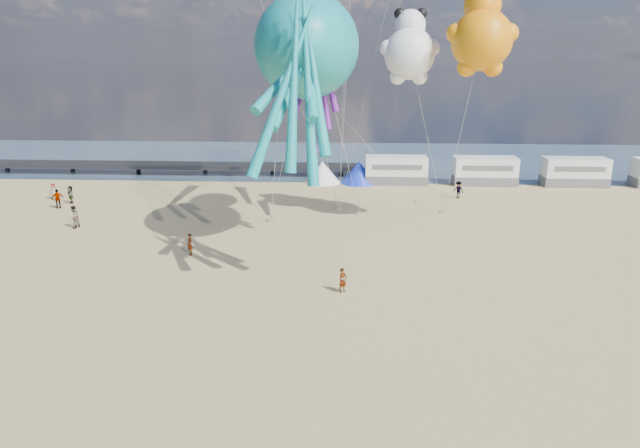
{
  "coord_description": "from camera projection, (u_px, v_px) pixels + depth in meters",
  "views": [
    {
      "loc": [
        0.99,
        -21.2,
        13.38
      ],
      "look_at": [
        -0.45,
        6.0,
        5.33
      ],
      "focal_mm": 32.0,
      "sensor_mm": 36.0,
      "label": 1
    }
  ],
  "objects": [
    {
      "name": "beachgoer_5",
      "position": [
        190.0,
        245.0,
        39.62
      ],
      "size": [
        1.22,
        1.44,
        1.55
      ],
      "primitive_type": "imported",
      "rotation": [
        0.0,
        0.0,
        5.34
      ],
      "color": "#7F6659",
      "rests_on": "ground"
    },
    {
      "name": "sandbag_a",
      "position": [
        271.0,
        220.0,
        47.97
      ],
      "size": [
        0.5,
        0.35,
        0.22
      ],
      "primitive_type": "cube",
      "color": "gray",
      "rests_on": "ground"
    },
    {
      "name": "tent_blue",
      "position": [
        359.0,
        172.0,
        62.01
      ],
      "size": [
        4.0,
        4.0,
        2.4
      ],
      "primitive_type": "cone",
      "color": "#1933CC",
      "rests_on": "ground"
    },
    {
      "name": "ground",
      "position": [
        323.0,
        385.0,
        24.14
      ],
      "size": [
        120.0,
        120.0,
        0.0
      ],
      "primitive_type": "plane",
      "color": "tan",
      "rests_on": "ground"
    },
    {
      "name": "standing_person",
      "position": [
        343.0,
        280.0,
        33.38
      ],
      "size": [
        0.64,
        0.63,
        1.49
      ],
      "primitive_type": "imported",
      "rotation": [
        0.0,
        0.0,
        0.72
      ],
      "color": "tan",
      "rests_on": "ground"
    },
    {
      "name": "pier",
      "position": [
        105.0,
        165.0,
        67.42
      ],
      "size": [
        60.0,
        3.0,
        0.5
      ],
      "primitive_type": "cube",
      "color": "black",
      "rests_on": "ground"
    },
    {
      "name": "sandbag_c",
      "position": [
        443.0,
        211.0,
        50.6
      ],
      "size": [
        0.5,
        0.35,
        0.22
      ],
      "primitive_type": "cube",
      "color": "gray",
      "rests_on": "ground"
    },
    {
      "name": "beachgoer_4",
      "position": [
        70.0,
        195.0,
        53.7
      ],
      "size": [
        0.87,
        1.03,
        1.65
      ],
      "primitive_type": "imported",
      "rotation": [
        0.0,
        0.0,
        5.3
      ],
      "color": "#7F6659",
      "rests_on": "ground"
    },
    {
      "name": "motorhome_1",
      "position": [
        485.0,
        171.0,
        61.24
      ],
      "size": [
        6.6,
        2.5,
        3.0
      ],
      "primitive_type": "cube",
      "color": "silver",
      "rests_on": "ground"
    },
    {
      "name": "water",
      "position": [
        343.0,
        159.0,
        76.81
      ],
      "size": [
        120.0,
        120.0,
        0.0
      ],
      "primitive_type": "plane",
      "color": "#365067",
      "rests_on": "ground"
    },
    {
      "name": "sandbag_b",
      "position": [
        360.0,
        214.0,
        49.87
      ],
      "size": [
        0.5,
        0.35,
        0.22
      ],
      "primitive_type": "cube",
      "color": "gray",
      "rests_on": "ground"
    },
    {
      "name": "kite_panda",
      "position": [
        410.0,
        54.0,
        43.81
      ],
      "size": [
        5.93,
        5.75,
        6.73
      ],
      "primitive_type": null,
      "rotation": [
        0.0,
        0.0,
        0.32
      ],
      "color": "white"
    },
    {
      "name": "tent_white",
      "position": [
        322.0,
        172.0,
        62.21
      ],
      "size": [
        4.0,
        4.0,
        2.4
      ],
      "primitive_type": "cone",
      "color": "white",
      "rests_on": "ground"
    },
    {
      "name": "beachgoer_1",
      "position": [
        74.0,
        217.0,
        45.85
      ],
      "size": [
        0.78,
        1.01,
        1.84
      ],
      "primitive_type": "imported",
      "rotation": [
        0.0,
        0.0,
        4.48
      ],
      "color": "#7F6659",
      "rests_on": "ground"
    },
    {
      "name": "beachgoer_3",
      "position": [
        58.0,
        199.0,
        51.82
      ],
      "size": [
        1.33,
        1.17,
        1.78
      ],
      "primitive_type": "imported",
      "rotation": [
        0.0,
        0.0,
        3.7
      ],
      "color": "#7F6659",
      "rests_on": "ground"
    },
    {
      "name": "sandbag_e",
      "position": [
        339.0,
        208.0,
        51.66
      ],
      "size": [
        0.5,
        0.35,
        0.22
      ],
      "primitive_type": "cube",
      "color": "gray",
      "rests_on": "ground"
    },
    {
      "name": "windsock_right",
      "position": [
        320.0,
        136.0,
        46.59
      ],
      "size": [
        1.15,
        4.68,
        4.63
      ],
      "primitive_type": null,
      "rotation": [
        0.0,
        0.0,
        -0.05
      ],
      "color": "red"
    },
    {
      "name": "motorhome_2",
      "position": [
        575.0,
        172.0,
        60.76
      ],
      "size": [
        6.6,
        2.5,
        3.0
      ],
      "primitive_type": "cube",
      "color": "silver",
      "rests_on": "ground"
    },
    {
      "name": "windsock_left",
      "position": [
        285.0,
        30.0,
        44.67
      ],
      "size": [
        3.27,
        7.89,
        7.9
      ],
      "primitive_type": null,
      "rotation": [
        0.0,
        0.0,
        -0.28
      ],
      "color": "red"
    },
    {
      "name": "kite_octopus_purple",
      "position": [
        319.0,
        45.0,
        43.41
      ],
      "size": [
        5.11,
        9.31,
        10.09
      ],
      "primitive_type": null,
      "rotation": [
        0.0,
        0.0,
        0.16
      ],
      "color": "#671884"
    },
    {
      "name": "beachgoer_0",
      "position": [
        54.0,
        191.0,
        55.12
      ],
      "size": [
        0.63,
        0.47,
        1.57
      ],
      "primitive_type": "imported",
      "rotation": [
        0.0,
        0.0,
        0.18
      ],
      "color": "#7F6659",
      "rests_on": "ground"
    },
    {
      "name": "beachgoer_2",
      "position": [
        458.0,
        190.0,
        55.51
      ],
      "size": [
        1.04,
        1.0,
        1.69
      ],
      "primitive_type": "imported",
      "rotation": [
        0.0,
        0.0,
        5.66
      ],
      "color": "#7F6659",
      "rests_on": "ground"
    },
    {
      "name": "motorhome_0",
      "position": [
        396.0,
        170.0,
        61.72
      ],
      "size": [
        6.6,
        2.5,
        3.0
      ],
      "primitive_type": "cube",
      "color": "silver",
      "rests_on": "ground"
    },
    {
      "name": "kite_octopus_teal",
      "position": [
        307.0,
        46.0,
        37.68
      ],
      "size": [
        7.01,
        12.54,
        13.54
      ],
      "primitive_type": null,
      "rotation": [
        0.0,
        0.0,
        -0.17
      ],
      "color": "teal"
    },
    {
      "name": "windsock_mid",
      "position": [
        319.0,
        91.0,
        48.58
      ],
      "size": [
        1.34,
        6.45,
        6.4
      ],
      "primitive_type": null,
      "rotation": [
        0.0,
        0.0,
        0.05
      ],
      "color": "red"
    },
    {
      "name": "kite_teddy_orange",
      "position": [
        482.0,
        40.0,
        40.78
      ],
      "size": [
        5.4,
        5.1,
        7.46
      ],
      "primitive_type": null,
      "rotation": [
        0.0,
        0.0,
        -0.02
      ],
      "color": "orange"
    },
    {
      "name": "sandbag_d",
      "position": [
        417.0,
        202.0,
        54.02
      ],
      "size": [
        0.5,
        0.35,
        0.22
      ],
      "primitive_type": "cube",
      "color": "gray",
      "rests_on": "ground"
    }
  ]
}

